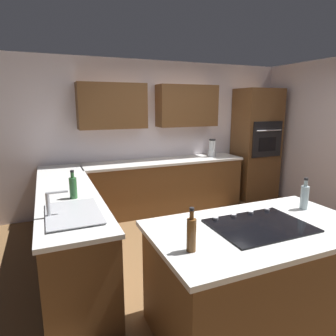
{
  "coord_description": "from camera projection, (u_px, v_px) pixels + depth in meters",
  "views": [
    {
      "loc": [
        2.0,
        2.94,
        1.86
      ],
      "look_at": [
        0.39,
        -0.88,
        0.96
      ],
      "focal_mm": 31.43,
      "sensor_mm": 36.0,
      "label": 1
    }
  ],
  "objects": [
    {
      "name": "blender",
      "position": [
        212.0,
        149.0,
        5.45
      ],
      "size": [
        0.15,
        0.15,
        0.33
      ],
      "color": "silver",
      "rests_on": "countertop_back"
    },
    {
      "name": "island_base",
      "position": [
        256.0,
        279.0,
        2.45
      ],
      "size": [
        1.68,
        0.92,
        0.86
      ],
      "primitive_type": "cube",
      "color": "brown",
      "rests_on": "ground"
    },
    {
      "name": "countertop_back",
      "position": [
        165.0,
        161.0,
        5.12
      ],
      "size": [
        2.84,
        0.64,
        0.04
      ],
      "primitive_type": "cube",
      "color": "silver",
      "rests_on": "lower_cabinets_back"
    },
    {
      "name": "dish_soap_bottle",
      "position": [
        73.0,
        187.0,
        3.03
      ],
      "size": [
        0.08,
        0.08,
        0.3
      ],
      "color": "#336B38",
      "rests_on": "countertop_side"
    },
    {
      "name": "cooktop",
      "position": [
        260.0,
        225.0,
        2.36
      ],
      "size": [
        0.76,
        0.56,
        0.03
      ],
      "color": "black",
      "rests_on": "island_top"
    },
    {
      "name": "wall_back",
      "position": [
        159.0,
        128.0,
        5.31
      ],
      "size": [
        6.0,
        0.44,
        2.6
      ],
      "color": "silver",
      "rests_on": "ground"
    },
    {
      "name": "lower_cabinets_back",
      "position": [
        165.0,
        186.0,
        5.22
      ],
      "size": [
        2.8,
        0.6,
        0.86
      ],
      "primitive_type": "cube",
      "color": "brown",
      "rests_on": "ground"
    },
    {
      "name": "sink_unit",
      "position": [
        72.0,
        213.0,
        2.6
      ],
      "size": [
        0.46,
        0.7,
        0.23
      ],
      "color": "#515456",
      "rests_on": "countertop_side"
    },
    {
      "name": "wall_oven",
      "position": [
        256.0,
        144.0,
        5.82
      ],
      "size": [
        0.8,
        0.66,
        2.15
      ],
      "color": "brown",
      "rests_on": "ground"
    },
    {
      "name": "countertop_side",
      "position": [
        66.0,
        190.0,
        3.42
      ],
      "size": [
        0.64,
        2.94,
        0.04
      ],
      "primitive_type": "cube",
      "color": "silver",
      "rests_on": "lower_cabinets_side"
    },
    {
      "name": "ground_plane",
      "position": [
        222.0,
        251.0,
        3.8
      ],
      "size": [
        14.0,
        14.0,
        0.0
      ],
      "primitive_type": "plane",
      "color": "brown"
    },
    {
      "name": "island_top",
      "position": [
        260.0,
        229.0,
        2.36
      ],
      "size": [
        1.76,
        1.0,
        0.04
      ],
      "primitive_type": "cube",
      "color": "silver",
      "rests_on": "island_base"
    },
    {
      "name": "second_bottle",
      "position": [
        304.0,
        197.0,
        2.72
      ],
      "size": [
        0.07,
        0.07,
        0.3
      ],
      "color": "silver",
      "rests_on": "island_top"
    },
    {
      "name": "oil_bottle",
      "position": [
        191.0,
        234.0,
        1.93
      ],
      "size": [
        0.06,
        0.06,
        0.3
      ],
      "color": "brown",
      "rests_on": "island_top"
    },
    {
      "name": "lower_cabinets_side",
      "position": [
        69.0,
        226.0,
        3.51
      ],
      "size": [
        0.6,
        2.9,
        0.86
      ],
      "primitive_type": "cube",
      "color": "brown",
      "rests_on": "ground"
    }
  ]
}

